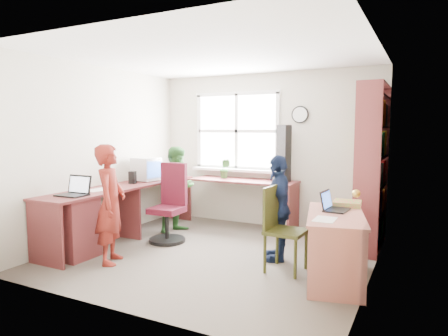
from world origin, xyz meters
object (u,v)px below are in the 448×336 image
bookshelf (372,171)px  person_green (179,189)px  cd_tower (284,153)px  person_navy (278,208)px  swivel_chair (170,208)px  potted_plant (225,169)px  wooden_chair (280,225)px  right_desk (335,232)px  laptop_right (332,206)px  l_desk (116,212)px  person_red (111,204)px  laptop_left (75,191)px  crt_monitor (146,169)px

bookshelf → person_green: 2.72m
cd_tower → person_green: 1.66m
cd_tower → person_navy: (0.37, -1.29, -0.55)m
swivel_chair → potted_plant: bearing=74.9°
person_green → person_navy: 1.82m
bookshelf → wooden_chair: bearing=-120.3°
right_desk → potted_plant: size_ratio=4.09×
laptop_right → potted_plant: 2.45m
l_desk → right_desk: bearing=3.2°
laptop_right → wooden_chair: bearing=111.6°
right_desk → laptop_right: size_ratio=3.97×
l_desk → person_navy: bearing=13.3°
potted_plant → wooden_chair: bearing=-47.0°
l_desk → person_green: bearing=73.4°
person_red → wooden_chair: bearing=-96.8°
right_desk → person_navy: bearing=142.6°
right_desk → cd_tower: cd_tower is taller
laptop_right → right_desk: bearing=-151.7°
bookshelf → laptop_left: (-3.11, -1.99, -0.20)m
laptop_left → cd_tower: bearing=49.4°
swivel_chair → potted_plant: size_ratio=3.41×
wooden_chair → potted_plant: 2.19m
laptop_left → person_green: (0.46, 1.54, -0.17)m
laptop_left → person_green: 1.61m
l_desk → wooden_chair: size_ratio=3.20×
person_green → person_red: bearing=-169.2°
right_desk → cd_tower: bearing=111.0°
wooden_chair → person_navy: bearing=115.9°
laptop_left → laptop_right: (2.86, 0.83, -0.07)m
right_desk → swivel_chair: (-2.32, 0.40, -0.04)m
right_desk → laptop_right: laptop_right is taller
potted_plant → laptop_left: bearing=-111.2°
wooden_chair → person_navy: (-0.14, 0.33, 0.12)m
bookshelf → person_navy: bearing=-132.7°
potted_plant → person_navy: 1.84m
bookshelf → laptop_right: size_ratio=6.53×
cd_tower → bookshelf: bearing=6.3°
wooden_chair → laptop_left: laptop_left is taller
l_desk → cd_tower: size_ratio=3.49×
bookshelf → laptop_right: (-0.25, -1.16, -0.27)m
potted_plant → person_green: person_green is taller
wooden_chair → laptop_right: (0.52, 0.16, 0.23)m
crt_monitor → person_green: size_ratio=0.32×
l_desk → person_navy: person_navy is taller
potted_plant → person_green: bearing=-120.2°
l_desk → laptop_right: laptop_right is taller
crt_monitor → laptop_left: 1.44m
laptop_right → potted_plant: (-1.99, 1.42, 0.17)m
crt_monitor → potted_plant: size_ratio=1.29×
right_desk → cd_tower: 2.07m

